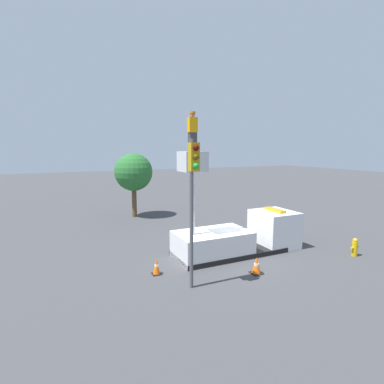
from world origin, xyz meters
TOP-DOWN VIEW (x-y plane):
  - ground_plane at (0.00, 0.00)m, footprint 120.00×120.00m
  - bucket_truck at (0.49, 0.00)m, footprint 6.62×2.22m
  - worker at (-2.07, 0.00)m, footprint 0.40×0.26m
  - traffic_light_pole at (-3.31, -2.65)m, footprint 0.34×0.57m
  - fire_hydrant at (5.40, -2.89)m, footprint 0.51×0.27m
  - traffic_cone_rear at (-4.11, -0.78)m, footprint 0.39×0.39m
  - traffic_cone_curbside at (-0.26, -2.51)m, footprint 0.48×0.48m
  - tree_left_bg at (-2.20, 10.20)m, footprint 2.88×2.88m

SIDE VIEW (x-z plane):
  - ground_plane at x=0.00m, z-range 0.00..0.00m
  - traffic_cone_rear at x=-4.11m, z-range -0.02..0.66m
  - traffic_cone_curbside at x=-0.26m, z-range -0.02..0.70m
  - fire_hydrant at x=5.40m, z-range -0.01..0.89m
  - bucket_truck at x=0.49m, z-range -1.66..3.46m
  - tree_left_bg at x=-2.20m, z-range 0.99..5.90m
  - traffic_light_pole at x=-3.31m, z-range 1.16..6.77m
  - worker at x=-2.07m, z-range 5.13..6.87m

